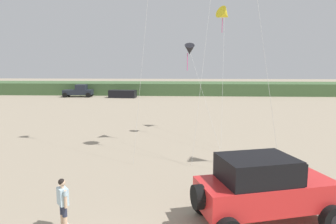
{
  "coord_description": "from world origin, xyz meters",
  "views": [
    {
      "loc": [
        1.08,
        -6.84,
        5.18
      ],
      "look_at": [
        0.5,
        3.85,
        3.58
      ],
      "focal_mm": 34.09,
      "sensor_mm": 36.0,
      "label": 1
    }
  ],
  "objects_px": {
    "distant_sedan": "(123,94)",
    "person_watching": "(63,201)",
    "distant_pickup": "(79,91)",
    "jeep": "(264,188)",
    "kite_purple_stunt": "(190,50)",
    "kite_pink_ribbon": "(224,15)"
  },
  "relations": [
    {
      "from": "distant_sedan",
      "to": "kite_purple_stunt",
      "type": "xyz_separation_m",
      "value": [
        10.17,
        -26.22,
        5.61
      ]
    },
    {
      "from": "kite_purple_stunt",
      "to": "kite_pink_ribbon",
      "type": "relative_size",
      "value": 0.7
    },
    {
      "from": "distant_sedan",
      "to": "kite_purple_stunt",
      "type": "bearing_deg",
      "value": -63.69
    },
    {
      "from": "jeep",
      "to": "kite_pink_ribbon",
      "type": "relative_size",
      "value": 0.52
    },
    {
      "from": "distant_sedan",
      "to": "person_watching",
      "type": "bearing_deg",
      "value": -76.32
    },
    {
      "from": "jeep",
      "to": "distant_sedan",
      "type": "distance_m",
      "value": 41.47
    },
    {
      "from": "jeep",
      "to": "kite_purple_stunt",
      "type": "bearing_deg",
      "value": 99.82
    },
    {
      "from": "person_watching",
      "to": "kite_pink_ribbon",
      "type": "height_order",
      "value": "kite_pink_ribbon"
    },
    {
      "from": "distant_pickup",
      "to": "kite_purple_stunt",
      "type": "distance_m",
      "value": 32.64
    },
    {
      "from": "distant_pickup",
      "to": "distant_sedan",
      "type": "bearing_deg",
      "value": -6.65
    },
    {
      "from": "kite_pink_ribbon",
      "to": "kite_purple_stunt",
      "type": "bearing_deg",
      "value": -146.03
    },
    {
      "from": "jeep",
      "to": "person_watching",
      "type": "xyz_separation_m",
      "value": [
        -6.4,
        -0.76,
        -0.26
      ]
    },
    {
      "from": "person_watching",
      "to": "kite_pink_ribbon",
      "type": "bearing_deg",
      "value": 67.02
    },
    {
      "from": "jeep",
      "to": "distant_pickup",
      "type": "distance_m",
      "value": 44.97
    },
    {
      "from": "jeep",
      "to": "distant_sedan",
      "type": "xyz_separation_m",
      "value": [
        -12.47,
        39.55,
        -0.6
      ]
    },
    {
      "from": "person_watching",
      "to": "distant_pickup",
      "type": "xyz_separation_m",
      "value": [
        -13.36,
        41.16,
        0.0
      ]
    },
    {
      "from": "distant_pickup",
      "to": "kite_purple_stunt",
      "type": "relative_size",
      "value": 0.7
    },
    {
      "from": "distant_sedan",
      "to": "kite_purple_stunt",
      "type": "relative_size",
      "value": 0.62
    },
    {
      "from": "person_watching",
      "to": "kite_purple_stunt",
      "type": "xyz_separation_m",
      "value": [
        4.09,
        14.09,
        5.27
      ]
    },
    {
      "from": "jeep",
      "to": "distant_pickup",
      "type": "xyz_separation_m",
      "value": [
        -19.76,
        40.4,
        -0.26
      ]
    },
    {
      "from": "distant_pickup",
      "to": "distant_sedan",
      "type": "distance_m",
      "value": 7.34
    },
    {
      "from": "distant_sedan",
      "to": "kite_purple_stunt",
      "type": "distance_m",
      "value": 28.68
    }
  ]
}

